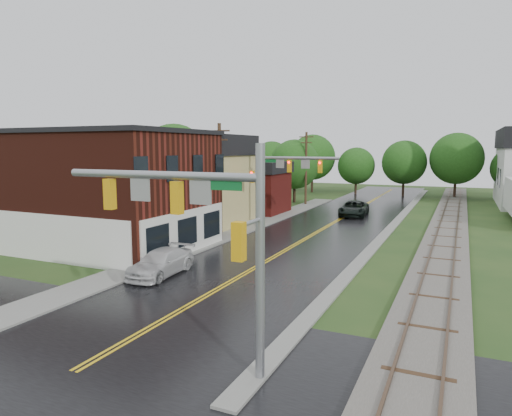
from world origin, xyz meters
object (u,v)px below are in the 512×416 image
Objects in this scene: tree_left_b at (175,160)px; tree_left_e at (295,165)px; brick_building at (103,189)px; suv_dark at (354,209)px; tree_left_a at (94,169)px; traffic_signal_far at (281,172)px; utility_pole_c at (306,167)px; tree_left_c at (240,169)px; traffic_signal_near at (198,216)px; pickup_white at (161,263)px; utility_pole_b at (220,177)px.

tree_left_e is at bearing 57.26° from tree_left_b.
suv_dark is (13.28, 21.91, -3.37)m from brick_building.
tree_left_e is (11.00, 24.00, -0.30)m from tree_left_a.
suv_dark is (4.27, 9.91, -4.19)m from traffic_signal_far.
utility_pole_c is 8.16m from tree_left_c.
tree_left_c is 0.94× the size of tree_left_e.
traffic_signal_near is at bearing -89.91° from suv_dark.
tree_left_c reaches higher than pickup_white.
brick_building is at bearing 148.25° from pickup_white.
tree_left_c is 1.57× the size of pickup_white.
brick_building is 31.12m from tree_left_e.
tree_left_c is 7.82m from tree_left_e.
tree_left_a is at bearing 141.18° from pickup_white.
traffic_signal_far is 0.85× the size of tree_left_a.
traffic_signal_near is (15.96, -13.00, 0.82)m from brick_building.
traffic_signal_near is 0.90× the size of tree_left_e.
pickup_white is (9.72, -29.59, -3.81)m from tree_left_c.
traffic_signal_near is 12.04m from pickup_white.
utility_pole_b is 1.04× the size of tree_left_a.
pickup_white is (15.72, -11.59, -4.41)m from tree_left_a.
tree_left_a is at bearing -108.43° from tree_left_c.
tree_left_c is at bearing -129.81° from tree_left_e.
traffic_signal_far is 15.21m from tree_left_b.
utility_pole_c is (-3.33, 17.00, -0.25)m from traffic_signal_far.
tree_left_b is 16.67m from tree_left_e.
tree_left_e is (-2.05, 1.90, 0.09)m from utility_pole_c.
tree_left_a reaches higher than traffic_signal_near.
utility_pole_c is 1.60× the size of suv_dark.
brick_building is 24.94m from tree_left_c.
brick_building is 1.75× the size of tree_left_e.
tree_left_b reaches higher than tree_left_e.
tree_left_e reaches higher than tree_left_c.
tree_left_e is at bearing 65.38° from tree_left_a.
traffic_signal_far is at bearing 17.30° from tree_left_a.
traffic_signal_far is 0.76× the size of tree_left_b.
tree_left_b is at bearing -169.24° from suv_dark.
tree_left_b is (2.00, 10.00, 0.60)m from tree_left_a.
traffic_signal_near reaches higher than suv_dark.
suv_dark is 27.06m from pickup_white.
tree_left_c is (-1.36, 24.90, 0.36)m from brick_building.
tree_left_b is 9.03m from tree_left_c.
brick_building reaches higher than suv_dark.
utility_pole_c is at bearing -42.84° from tree_left_e.
traffic_signal_near is 1.30× the size of suv_dark.
traffic_signal_far is 17.16m from tree_left_a.
tree_left_e is (-2.05, 23.90, 0.09)m from utility_pole_b.
tree_left_e is at bearing 105.89° from traffic_signal_far.
suv_dark is at bearing -11.52° from tree_left_c.
utility_pole_c is at bearing 103.74° from traffic_signal_near.
brick_building is 25.84m from suv_dark.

